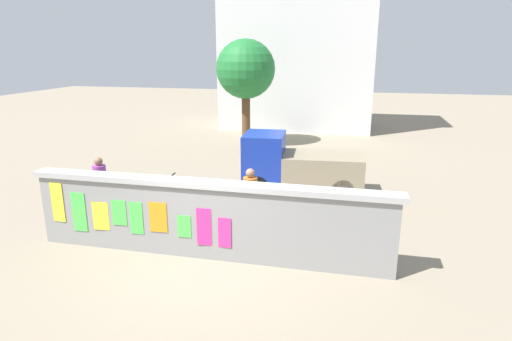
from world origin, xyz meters
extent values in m
plane|color=gray|center=(0.00, 8.00, 0.00)|extent=(60.00, 60.00, 0.00)
cube|color=gray|center=(0.00, 0.00, 0.79)|extent=(7.78, 0.30, 1.59)
cube|color=#A8A8A8|center=(0.00, 0.00, 1.65)|extent=(7.98, 0.42, 0.12)
cube|color=yellow|center=(-3.48, -0.16, 1.01)|extent=(0.31, 0.02, 0.92)
cube|color=#4CD84C|center=(-2.96, -0.16, 0.83)|extent=(0.34, 0.01, 0.91)
cube|color=yellow|center=(-2.42, -0.16, 0.77)|extent=(0.39, 0.03, 0.65)
cube|color=#4CD84C|center=(-1.96, -0.16, 0.90)|extent=(0.34, 0.02, 0.58)
cube|color=#4CD84C|center=(-1.56, -0.16, 0.81)|extent=(0.30, 0.02, 0.73)
cube|color=orange|center=(-1.05, -0.16, 0.87)|extent=(0.40, 0.02, 0.67)
cube|color=#4CD84C|center=(-0.46, -0.16, 0.72)|extent=(0.29, 0.02, 0.49)
cube|color=#F42D8C|center=(-0.01, -0.16, 0.75)|extent=(0.32, 0.03, 0.83)
cube|color=#F42D8C|center=(0.43, -0.16, 0.66)|extent=(0.28, 0.02, 0.66)
cylinder|color=black|center=(0.21, 3.96, 0.35)|extent=(0.71, 0.25, 0.70)
cylinder|color=black|center=(0.12, 5.26, 0.35)|extent=(0.71, 0.25, 0.70)
cylinder|color=black|center=(2.70, 4.14, 0.35)|extent=(0.71, 0.25, 0.70)
cylinder|color=black|center=(2.61, 5.44, 0.35)|extent=(0.71, 0.25, 0.70)
cube|color=#1933A5|center=(0.26, 4.62, 1.10)|extent=(1.31, 1.58, 1.50)
cube|color=gray|center=(2.06, 4.75, 0.80)|extent=(2.50, 1.67, 0.90)
cylinder|color=black|center=(-1.97, 2.92, 0.30)|extent=(0.61, 0.16, 0.60)
cylinder|color=black|center=(-3.26, 2.78, 0.30)|extent=(0.61, 0.18, 0.60)
cube|color=#197233|center=(-2.62, 2.85, 0.58)|extent=(1.02, 0.35, 0.32)
cube|color=black|center=(-2.81, 2.83, 0.76)|extent=(0.58, 0.28, 0.10)
cube|color=#262626|center=(-2.07, 2.91, 0.85)|extent=(0.10, 0.56, 0.03)
cylinder|color=black|center=(-1.49, 1.12, 0.33)|extent=(0.66, 0.10, 0.66)
cylinder|color=black|center=(-0.44, 1.21, 0.33)|extent=(0.66, 0.10, 0.66)
cube|color=red|center=(-0.96, 1.16, 0.51)|extent=(0.95, 0.13, 0.06)
cylinder|color=red|center=(-0.81, 1.18, 0.73)|extent=(0.03, 0.03, 0.40)
cube|color=black|center=(-0.81, 1.18, 0.93)|extent=(0.21, 0.10, 0.05)
cube|color=black|center=(-1.44, 1.12, 0.88)|extent=(0.08, 0.44, 0.03)
cylinder|color=purple|center=(-3.58, 1.69, 0.40)|extent=(0.12, 0.12, 0.80)
cylinder|color=purple|center=(-3.47, 1.55, 0.40)|extent=(0.12, 0.12, 0.80)
cylinder|color=purple|center=(-3.53, 1.62, 1.10)|extent=(0.48, 0.48, 0.60)
sphere|color=#8C664C|center=(-3.53, 1.62, 1.51)|extent=(0.22, 0.22, 0.22)
cylinder|color=yellow|center=(0.53, 1.51, 0.40)|extent=(0.12, 0.12, 0.80)
cylinder|color=yellow|center=(0.65, 1.39, 0.40)|extent=(0.12, 0.12, 0.80)
cylinder|color=#BF6626|center=(0.59, 1.45, 1.10)|extent=(0.48, 0.48, 0.60)
sphere|color=#8C664C|center=(0.59, 1.45, 1.51)|extent=(0.22, 0.22, 0.22)
cylinder|color=brown|center=(-1.98, 11.13, 1.26)|extent=(0.38, 0.38, 2.53)
sphere|color=#1F7031|center=(-1.98, 11.13, 3.45)|extent=(2.64, 2.64, 2.64)
cube|color=silver|center=(-0.34, 16.50, 4.05)|extent=(8.13, 4.15, 8.10)
camera|label=1|loc=(2.93, -8.10, 4.36)|focal=30.43mm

